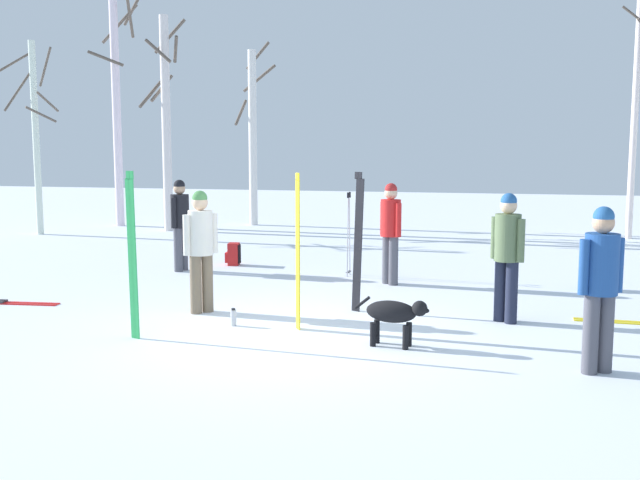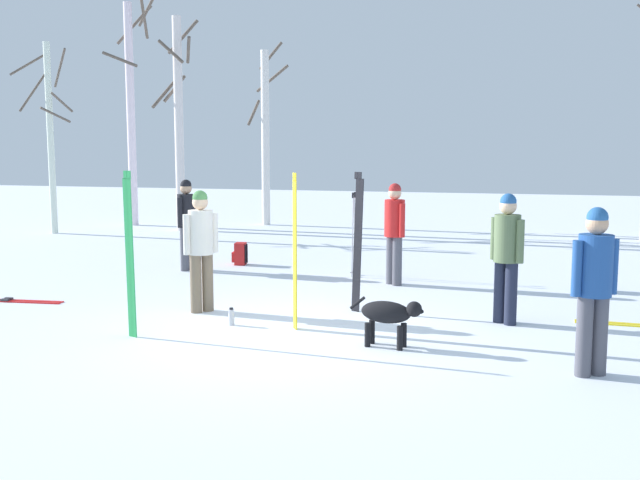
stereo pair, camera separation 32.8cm
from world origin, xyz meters
name	(u,v)px [view 2 (the right image)]	position (x,y,z in m)	size (l,w,h in m)	color
ground_plane	(292,336)	(0.00, 0.00, 0.00)	(60.00, 60.00, 0.00)	white
person_0	(201,243)	(-1.65, 0.91, 0.98)	(0.37, 0.42, 1.72)	#72604C
person_1	(394,227)	(0.56, 3.72, 0.98)	(0.41, 0.39, 1.72)	#4C4C56
person_2	(187,219)	(-3.47, 4.06, 0.98)	(0.34, 0.52, 1.72)	#4C4C56
person_3	(594,280)	(3.41, -0.63, 0.98)	(0.45, 0.34, 1.72)	#4C4C56
person_4	(507,250)	(2.48, 1.40, 0.98)	(0.44, 0.35, 1.72)	#1E2338
dog	(389,314)	(1.24, -0.17, 0.39)	(0.89, 0.29, 0.57)	black
ski_pair_planted_0	(295,252)	(-0.07, 0.33, 0.99)	(0.09, 0.12, 1.99)	yellow
ski_pair_planted_1	(358,243)	(0.45, 1.52, 0.98)	(0.19, 0.10, 1.97)	black
ski_pair_planted_2	(130,255)	(-1.87, -0.60, 1.01)	(0.15, 0.06, 2.03)	green
ski_pair_lying_1	(4,300)	(-4.83, 0.70, 0.01)	(1.88, 0.40, 0.05)	red
ski_poles_0	(354,232)	(-0.30, 4.35, 0.81)	(0.07, 0.26, 1.51)	#B2B2BC
backpack_0	(240,254)	(-2.77, 4.95, 0.21)	(0.32, 0.29, 0.44)	red
backpack_1	(598,278)	(3.82, 4.06, 0.21)	(0.34, 0.35, 0.44)	#1E4C99
water_bottle_0	(231,317)	(-0.93, 0.29, 0.11)	(0.08, 0.08, 0.23)	silver
birch_tree_0	(50,132)	(-9.73, 8.53, 2.72)	(1.34, 1.32, 5.09)	silver
birch_tree_1	(132,107)	(-8.74, 11.05, 3.50)	(1.58, 1.51, 6.79)	silver
birch_tree_2	(179,119)	(-6.77, 10.20, 3.11)	(1.08, 1.04, 5.89)	silver
birch_tree_3	(266,134)	(-4.99, 12.28, 2.71)	(1.08, 0.99, 5.44)	silver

